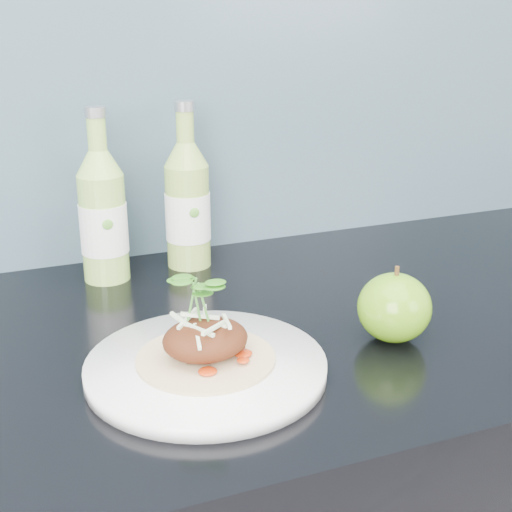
% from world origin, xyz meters
% --- Properties ---
extents(subway_backsplash, '(4.00, 0.02, 0.70)m').
position_xyz_m(subway_backsplash, '(0.00, 1.99, 1.25)').
color(subway_backsplash, '#739CB4').
rests_on(subway_backsplash, kitchen_counter).
extents(dinner_plate, '(0.30, 0.30, 0.02)m').
position_xyz_m(dinner_plate, '(-0.08, 1.59, 0.91)').
color(dinner_plate, white).
rests_on(dinner_plate, kitchen_counter).
extents(pork_taco, '(0.14, 0.14, 0.10)m').
position_xyz_m(pork_taco, '(-0.08, 1.59, 0.94)').
color(pork_taco, tan).
rests_on(pork_taco, dinner_plate).
extents(green_apple, '(0.10, 0.10, 0.09)m').
position_xyz_m(green_apple, '(0.15, 1.59, 0.94)').
color(green_apple, '#43800E').
rests_on(green_apple, kitchen_counter).
extents(cider_bottle_left, '(0.08, 0.08, 0.24)m').
position_xyz_m(cider_bottle_left, '(-0.12, 1.90, 0.99)').
color(cider_bottle_left, '#92C451').
rests_on(cider_bottle_left, kitchen_counter).
extents(cider_bottle_right, '(0.07, 0.07, 0.24)m').
position_xyz_m(cider_bottle_right, '(0.00, 1.91, 0.99)').
color(cider_bottle_right, '#8EB54B').
rests_on(cider_bottle_right, kitchen_counter).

